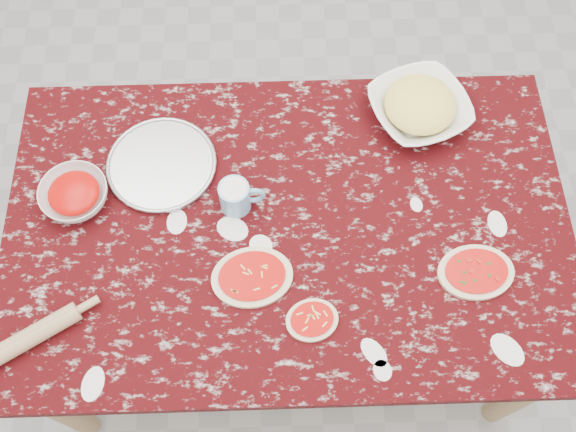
# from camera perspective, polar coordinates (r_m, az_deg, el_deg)

# --- Properties ---
(ground) EXTENTS (4.00, 4.00, 0.00)m
(ground) POSITION_cam_1_polar(r_m,az_deg,el_deg) (2.49, -0.00, -8.09)
(ground) COLOR gray
(worktable) EXTENTS (1.60, 1.00, 0.75)m
(worktable) POSITION_cam_1_polar(r_m,az_deg,el_deg) (1.87, -0.00, -1.79)
(worktable) COLOR black
(worktable) RESTS_ON ground
(pizza_tray) EXTENTS (0.34, 0.34, 0.01)m
(pizza_tray) POSITION_cam_1_polar(r_m,az_deg,el_deg) (1.91, -11.24, 4.51)
(pizza_tray) COLOR #B2B2B7
(pizza_tray) RESTS_ON worktable
(sauce_bowl) EXTENTS (0.23, 0.23, 0.06)m
(sauce_bowl) POSITION_cam_1_polar(r_m,az_deg,el_deg) (1.90, -18.54, 1.79)
(sauce_bowl) COLOR white
(sauce_bowl) RESTS_ON worktable
(cheese_bowl) EXTENTS (0.37, 0.37, 0.07)m
(cheese_bowl) POSITION_cam_1_polar(r_m,az_deg,el_deg) (1.99, 11.64, 9.40)
(cheese_bowl) COLOR white
(cheese_bowl) RESTS_ON worktable
(flour_mug) EXTENTS (0.13, 0.09, 0.10)m
(flour_mug) POSITION_cam_1_polar(r_m,az_deg,el_deg) (1.78, -4.66, 1.75)
(flour_mug) COLOR #6FA9D5
(flour_mug) RESTS_ON worktable
(pizza_left) EXTENTS (0.24, 0.20, 0.02)m
(pizza_left) POSITION_cam_1_polar(r_m,az_deg,el_deg) (1.72, -3.23, -5.46)
(pizza_left) COLOR beige
(pizza_left) RESTS_ON worktable
(pizza_mid) EXTENTS (0.16, 0.14, 0.02)m
(pizza_mid) POSITION_cam_1_polar(r_m,az_deg,el_deg) (1.68, 2.17, -9.29)
(pizza_mid) COLOR beige
(pizza_mid) RESTS_ON worktable
(pizza_right) EXTENTS (0.22, 0.18, 0.02)m
(pizza_right) POSITION_cam_1_polar(r_m,az_deg,el_deg) (1.80, 16.48, -4.83)
(pizza_right) COLOR beige
(pizza_right) RESTS_ON worktable
(rolling_pin) EXTENTS (0.25, 0.18, 0.05)m
(rolling_pin) POSITION_cam_1_polar(r_m,az_deg,el_deg) (1.78, -22.01, -9.99)
(rolling_pin) COLOR tan
(rolling_pin) RESTS_ON worktable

